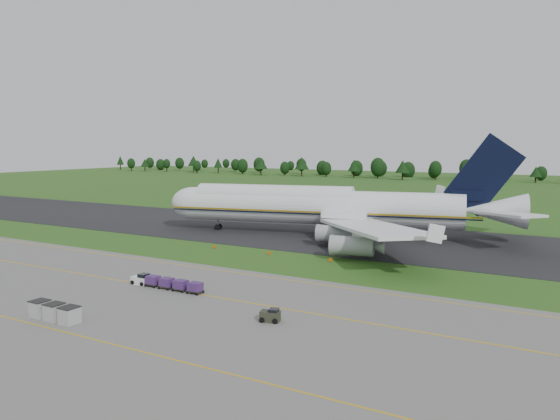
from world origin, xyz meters
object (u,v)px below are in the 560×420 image
Objects in this scene: utility_cart at (270,316)px; aircraft at (326,206)px; uld_row at (54,312)px; edge_markers at (269,253)px; baggage_train at (165,283)px.

aircraft is at bearing 109.14° from utility_cart.
aircraft reaches higher than utility_cart.
uld_row is 42.02m from edge_markers.
uld_row is at bearing -92.62° from edge_markers.
aircraft reaches higher than baggage_train.
utility_cart is (18.99, -4.75, -0.20)m from baggage_train.
uld_row is 0.28× the size of edge_markers.
aircraft is 32.64× the size of utility_cart.
uld_row is at bearing -95.61° from baggage_train.
baggage_train is 0.49× the size of edge_markers.
aircraft is at bearing 88.59° from uld_row.
utility_cart is at bearing -58.84° from edge_markers.
uld_row reaches higher than utility_cart.
baggage_train is at bearing 165.96° from utility_cart.
baggage_train is (-0.05, -49.82, -5.23)m from aircraft.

